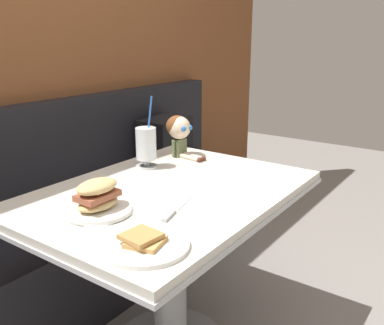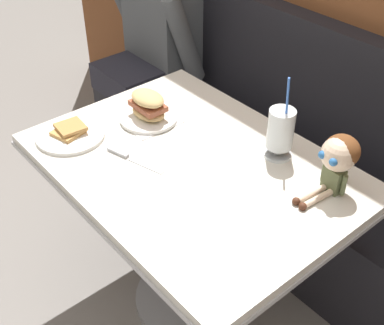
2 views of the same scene
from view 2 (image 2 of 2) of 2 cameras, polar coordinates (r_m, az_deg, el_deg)
ground_plane at (r=2.21m, az=-3.66°, el=-17.27°), size 8.00×8.00×0.00m
booth_bench at (r=2.38m, az=11.73°, el=-1.94°), size 2.60×0.48×1.00m
diner_table at (r=1.88m, az=0.08°, el=-4.71°), size 1.11×0.81×0.74m
toast_plate at (r=1.92m, az=-13.28°, el=3.10°), size 0.25×0.25×0.04m
milkshake_glass at (r=1.75m, az=9.73°, el=3.45°), size 0.10×0.10×0.32m
sandwich_plate at (r=1.95m, az=-4.85°, el=5.88°), size 0.22×0.22×0.12m
butter_knife at (r=1.79m, az=-7.33°, el=0.73°), size 0.23×0.08×0.01m
seated_doll at (r=1.62m, az=15.83°, el=0.59°), size 0.12×0.22×0.20m
diner_patron at (r=2.73m, az=-3.94°, el=14.48°), size 0.55×0.48×0.81m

